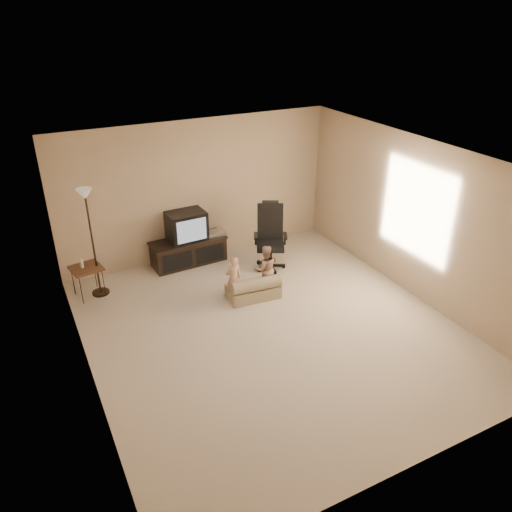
{
  "coord_description": "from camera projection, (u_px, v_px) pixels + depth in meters",
  "views": [
    {
      "loc": [
        -2.9,
        -5.19,
        4.24
      ],
      "look_at": [
        0.06,
        0.6,
        0.91
      ],
      "focal_mm": 35.0,
      "sensor_mm": 36.0,
      "label": 1
    }
  ],
  "objects": [
    {
      "name": "floor",
      "position": [
        271.0,
        329.0,
        7.22
      ],
      "size": [
        5.5,
        5.5,
        0.0
      ],
      "primitive_type": "plane",
      "color": "beige",
      "rests_on": "ground"
    },
    {
      "name": "room_shell",
      "position": [
        273.0,
        234.0,
        6.53
      ],
      "size": [
        5.5,
        5.5,
        5.5
      ],
      "color": "white",
      "rests_on": "floor"
    },
    {
      "name": "tv_stand",
      "position": [
        188.0,
        242.0,
        8.87
      ],
      "size": [
        1.39,
        0.57,
        0.98
      ],
      "rotation": [
        0.0,
        0.0,
        0.05
      ],
      "color": "black",
      "rests_on": "floor"
    },
    {
      "name": "office_chair",
      "position": [
        270.0,
        245.0,
        8.76
      ],
      "size": [
        0.73,
        0.74,
        1.18
      ],
      "rotation": [
        0.0,
        0.0,
        -0.47
      ],
      "color": "black",
      "rests_on": "floor"
    },
    {
      "name": "side_table",
      "position": [
        86.0,
        268.0,
        7.84
      ],
      "size": [
        0.53,
        0.53,
        0.68
      ],
      "rotation": [
        0.0,
        0.0,
        0.18
      ],
      "color": "brown",
      "rests_on": "floor"
    },
    {
      "name": "floor_lamp",
      "position": [
        89.0,
        219.0,
        7.52
      ],
      "size": [
        0.28,
        0.28,
        1.79
      ],
      "color": "black",
      "rests_on": "floor"
    },
    {
      "name": "child_sofa",
      "position": [
        254.0,
        289.0,
        7.91
      ],
      "size": [
        0.86,
        0.54,
        0.4
      ],
      "rotation": [
        0.0,
        0.0,
        -0.1
      ],
      "color": "tan",
      "rests_on": "floor"
    },
    {
      "name": "toddler_left",
      "position": [
        233.0,
        278.0,
        7.79
      ],
      "size": [
        0.28,
        0.21,
        0.76
      ],
      "primitive_type": "imported",
      "rotation": [
        0.0,
        0.0,
        3.17
      ],
      "color": "tan",
      "rests_on": "floor"
    },
    {
      "name": "toddler_right",
      "position": [
        265.0,
        269.0,
        8.01
      ],
      "size": [
        0.42,
        0.28,
        0.81
      ],
      "primitive_type": "imported",
      "rotation": [
        0.0,
        0.0,
        2.96
      ],
      "color": "tan",
      "rests_on": "floor"
    }
  ]
}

